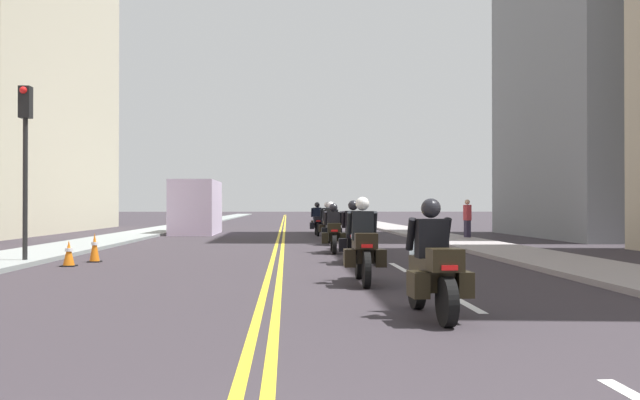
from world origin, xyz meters
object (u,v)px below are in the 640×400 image
Objects in this scene: traffic_cone_0 at (95,248)px; motorcycle_2 at (353,238)px; motorcycle_6 at (317,222)px; pedestrian_0 at (467,219)px; motorcycle_1 at (363,248)px; motorcycle_4 at (331,227)px; traffic_light_near at (25,140)px; traffic_cone_2 at (69,253)px; motorcycle_0 at (433,270)px; motorcycle_3 at (334,233)px; motorcycle_5 at (327,224)px; motorcycle_7 at (318,220)px; parked_truck at (198,210)px.

motorcycle_2 is at bearing -5.69° from traffic_cone_0.
pedestrian_0 is (6.29, -4.71, 0.23)m from motorcycle_6.
motorcycle_4 is at bearing 90.00° from motorcycle_1.
traffic_cone_0 is (-6.46, 5.42, -0.29)m from motorcycle_1.
traffic_light_near is 18.79m from pedestrian_0.
traffic_cone_2 is 0.36× the size of pedestrian_0.
pedestrian_0 is at bearing 28.26° from motorcycle_4.
motorcycle_2 reaches higher than traffic_cone_0.
motorcycle_0 is 0.93× the size of motorcycle_1.
motorcycle_6 reaches higher than motorcycle_1.
motorcycle_3 reaches higher than traffic_cone_2.
pedestrian_0 is at bearing -9.36° from motorcycle_5.
motorcycle_6 is (-0.20, 16.60, 0.02)m from motorcycle_2.
motorcycle_0 is 3.34× the size of traffic_cone_2.
traffic_light_near is (-8.06, -16.63, 2.44)m from motorcycle_6.
motorcycle_7 reaches higher than traffic_cone_0.
motorcycle_3 is 4.63m from motorcycle_4.
pedestrian_0 is (5.89, 20.71, 0.27)m from motorcycle_0.
motorcycle_6 reaches higher than motorcycle_0.
motorcycle_1 is 1.04× the size of motorcycle_6.
traffic_cone_0 is 0.12× the size of parked_truck.
traffic_cone_2 is (-7.08, -13.50, -0.34)m from motorcycle_5.
motorcycle_1 is 1.06× the size of motorcycle_7.
traffic_cone_0 is (-6.53, -15.93, -0.30)m from motorcycle_6.
motorcycle_4 is 10.35m from traffic_cone_0.
motorcycle_7 is (0.04, 12.29, 0.00)m from motorcycle_4.
motorcycle_2 is at bearing 87.77° from motorcycle_1.
motorcycle_0 reaches higher than traffic_cone_2.
motorcycle_4 is at bearing -91.30° from motorcycle_5.
motorcycle_3 is 12.67m from motorcycle_6.
motorcycle_1 is at bearing -91.00° from motorcycle_5.
motorcycle_0 is 8.81m from motorcycle_2.
motorcycle_4 is 8.05m from motorcycle_6.
motorcycle_4 is (0.21, 4.62, 0.03)m from motorcycle_3.
traffic_cone_0 is 3.22m from traffic_light_near.
motorcycle_6 is at bearing 67.71° from traffic_cone_0.
traffic_light_near is at bearing -155.51° from traffic_cone_0.
motorcycle_0 is 17.37m from motorcycle_4.
motorcycle_4 is at bearing -59.73° from parked_truck.
parked_truck is at bearing 113.44° from motorcycle_3.
pedestrian_0 reaches higher than motorcycle_3.
motorcycle_2 is at bearing 141.26° from pedestrian_0.
parked_truck is at bearing 88.48° from traffic_cone_2.
traffic_cone_0 is at bearing -130.76° from motorcycle_4.
traffic_cone_2 is at bearing -109.79° from motorcycle_7.
motorcycle_7 is at bearing 71.54° from traffic_cone_0.
parked_truck reaches higher than motorcycle_0.
motorcycle_6 is at bearing 90.86° from motorcycle_1.
motorcycle_6 is at bearing 94.48° from motorcycle_5.
motorcycle_3 is 0.49× the size of traffic_light_near.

